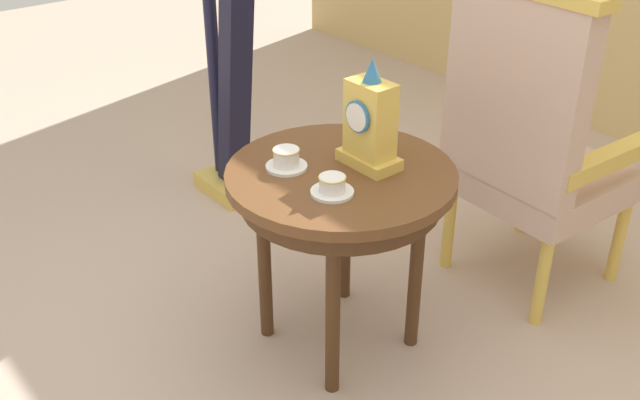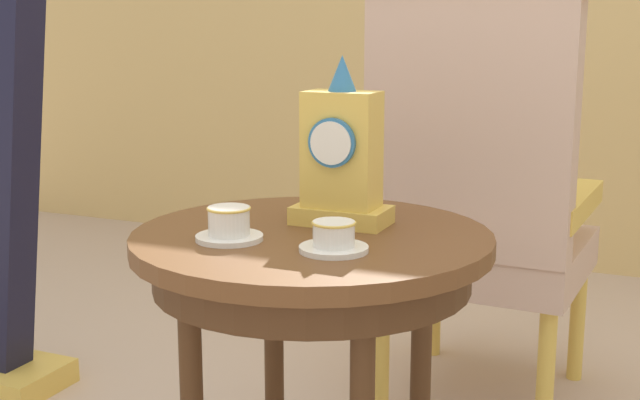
# 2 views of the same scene
# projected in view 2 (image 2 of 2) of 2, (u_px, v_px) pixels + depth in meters

# --- Properties ---
(side_table) EXTENTS (0.70, 0.70, 0.64)m
(side_table) POSITION_uv_depth(u_px,v_px,m) (312.00, 271.00, 1.68)
(side_table) COLOR brown
(side_table) RESTS_ON ground
(teacup_left) EXTENTS (0.13, 0.13, 0.06)m
(teacup_left) POSITION_uv_depth(u_px,v_px,m) (229.00, 225.00, 1.59)
(teacup_left) COLOR white
(teacup_left) RESTS_ON side_table
(teacup_right) EXTENTS (0.12, 0.12, 0.06)m
(teacup_right) POSITION_uv_depth(u_px,v_px,m) (334.00, 238.00, 1.52)
(teacup_right) COLOR white
(teacup_right) RESTS_ON side_table
(mantel_clock) EXTENTS (0.19, 0.11, 0.34)m
(mantel_clock) POSITION_uv_depth(u_px,v_px,m) (341.00, 158.00, 1.70)
(mantel_clock) COLOR gold
(mantel_clock) RESTS_ON side_table
(armchair) EXTENTS (0.57, 0.55, 1.14)m
(armchair) POSITION_uv_depth(u_px,v_px,m) (479.00, 196.00, 2.25)
(armchair) COLOR #CCA893
(armchair) RESTS_ON ground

